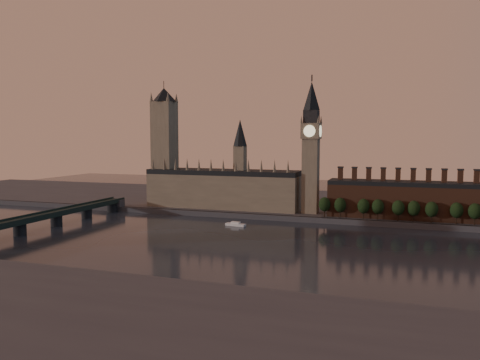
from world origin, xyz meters
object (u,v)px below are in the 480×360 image
object	(u,v)px
river_boat	(236,224)
victoria_tower	(165,142)
big_ben	(311,146)
westminster_bridge	(36,220)

from	to	relation	value
river_boat	victoria_tower	bearing A→B (deg)	155.97
victoria_tower	river_boat	size ratio (longest dim) A/B	7.02
victoria_tower	big_ben	xyz separation A→B (m)	(130.00, -5.00, -2.26)
big_ben	river_boat	bearing A→B (deg)	-131.03
big_ben	victoria_tower	bearing A→B (deg)	177.80
victoria_tower	big_ben	bearing A→B (deg)	-2.20
big_ben	river_boat	distance (m)	87.38
river_boat	big_ben	bearing A→B (deg)	57.98
river_boat	westminster_bridge	bearing A→B (deg)	-143.86
victoria_tower	big_ben	distance (m)	130.12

